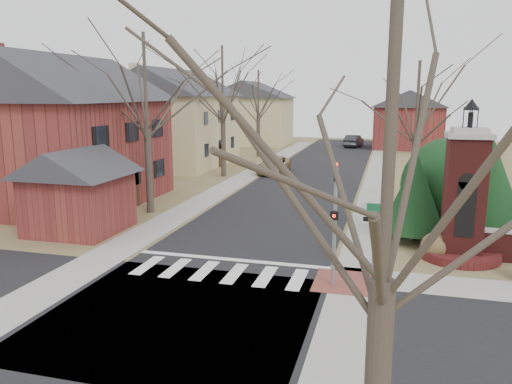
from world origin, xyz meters
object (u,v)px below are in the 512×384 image
(sign_post, at_px, (374,225))
(pickup_truck, at_px, (274,165))
(traffic_signal_pole, at_px, (335,215))
(brick_gate_monument, at_px, (463,207))
(distant_car, at_px, (354,141))

(sign_post, relative_size, pickup_truck, 0.54)
(traffic_signal_pole, bearing_deg, brick_gate_monument, 43.24)
(traffic_signal_pole, relative_size, pickup_truck, 0.88)
(sign_post, relative_size, brick_gate_monument, 0.42)
(traffic_signal_pole, bearing_deg, distant_car, 93.29)
(distant_car, bearing_deg, pickup_truck, 86.91)
(traffic_signal_pole, distance_m, sign_post, 2.02)
(brick_gate_monument, distance_m, distant_car, 43.23)
(traffic_signal_pole, height_order, brick_gate_monument, brick_gate_monument)
(sign_post, bearing_deg, pickup_truck, 111.64)
(pickup_truck, bearing_deg, distant_car, 74.34)
(pickup_truck, bearing_deg, traffic_signal_pole, -75.61)
(brick_gate_monument, bearing_deg, sign_post, -138.58)
(sign_post, height_order, pickup_truck, sign_post)
(pickup_truck, xyz_separation_m, distant_car, (5.00, 22.91, 0.05))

